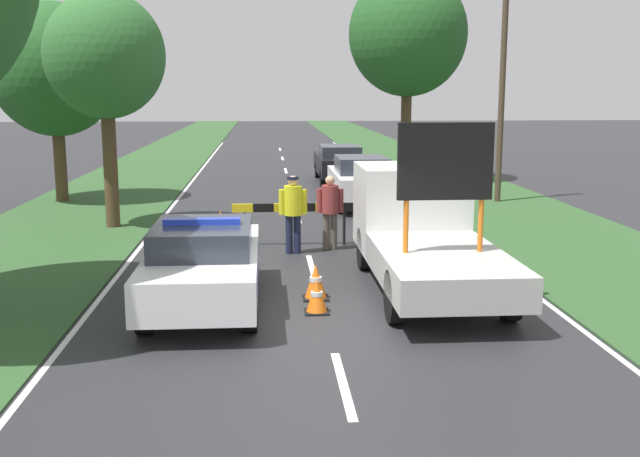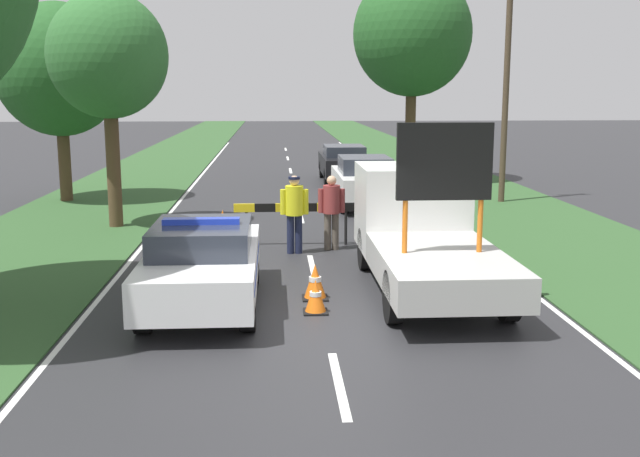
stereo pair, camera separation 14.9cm
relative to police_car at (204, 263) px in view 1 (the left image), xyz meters
name	(u,v)px [view 1 (the left image)]	position (x,y,z in m)	size (l,w,h in m)	color
ground_plane	(328,328)	(2.03, -1.36, -0.77)	(160.00, 160.00, 0.00)	#28282B
lane_markings	(295,206)	(2.03, 11.36, -0.77)	(8.03, 58.96, 0.01)	silver
grass_verge_left	(132,180)	(-4.44, 18.64, -0.76)	(4.82, 120.00, 0.03)	#2D5128
grass_verge_right	(440,178)	(8.51, 18.64, -0.76)	(4.82, 120.00, 0.03)	#2D5128
police_car	(204,263)	(0.00, 0.00, 0.00)	(1.86, 4.78, 1.57)	white
work_truck	(421,227)	(4.07, 1.38, 0.31)	(2.12, 5.89, 3.18)	white
road_barrier	(295,211)	(1.77, 5.05, 0.08)	(2.99, 0.08, 1.03)	black
police_officer	(293,207)	(1.70, 4.16, 0.30)	(0.65, 0.41, 1.80)	#191E38
pedestrian_civilian	(330,207)	(2.57, 4.50, 0.25)	(0.63, 0.40, 1.75)	brown
traffic_cone_near_police	(154,252)	(-1.37, 3.40, -0.53)	(0.35, 0.35, 0.49)	black
traffic_cone_centre_front	(317,296)	(1.91, -0.53, -0.49)	(0.41, 0.41, 0.57)	black
traffic_cone_near_truck	(221,223)	(-0.09, 6.47, -0.45)	(0.48, 0.48, 0.66)	black
traffic_cone_behind_barrier	(316,282)	(1.95, 0.33, -0.46)	(0.46, 0.46, 0.64)	black
queued_car_van_white	(361,180)	(4.14, 11.12, 0.07)	(1.77, 4.54, 1.61)	silver
queued_car_sedan_black	(339,162)	(4.11, 17.75, 0.02)	(1.79, 4.68, 1.49)	black
roadside_tree_near_left	(105,57)	(-3.09, 7.81, 3.78)	(3.15, 3.15, 6.25)	#4C3823
roadside_tree_near_right	(408,34)	(6.79, 17.54, 5.10)	(4.70, 4.70, 8.37)	#4C3823
roadside_tree_far_left	(54,70)	(-5.75, 12.83, 3.57)	(4.14, 4.14, 6.53)	#4C3823
utility_pole	(503,74)	(8.84, 11.67, 3.43)	(1.20, 0.20, 8.18)	#473828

